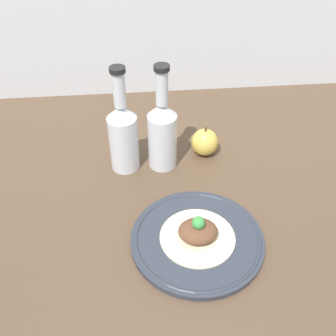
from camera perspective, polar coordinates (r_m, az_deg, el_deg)
The scene contains 6 objects.
ground_plane at distance 101.13cm, azimuth 2.28°, elevation -4.43°, with size 180.00×110.00×4.00cm, color brown.
plate at distance 88.63cm, azimuth 4.27°, elevation -10.27°, with size 29.64×29.64×1.63cm.
plated_food at distance 86.89cm, azimuth 4.34°, elevation -9.32°, with size 16.69×16.69×6.33cm.
cider_bottle_left at distance 101.64cm, azimuth -6.54°, elevation 4.96°, with size 7.65×7.65×29.15cm.
cider_bottle_right at distance 101.77cm, azimuth -0.82°, elevation 5.30°, with size 7.65×7.65×29.15cm.
apple at distance 110.17cm, azimuth 5.35°, elevation 3.76°, with size 7.58×7.58×9.03cm.
Camera 1 is at (-10.71, -70.92, 69.29)cm, focal length 42.00 mm.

